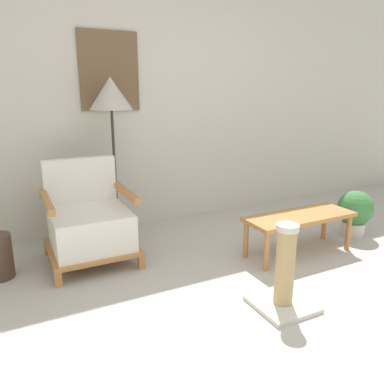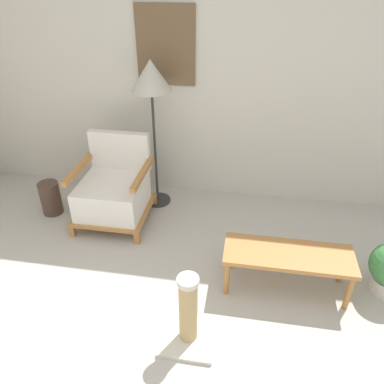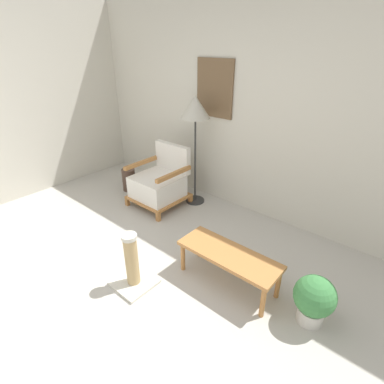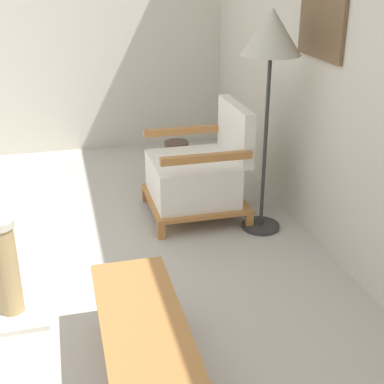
{
  "view_description": "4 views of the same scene",
  "coord_description": "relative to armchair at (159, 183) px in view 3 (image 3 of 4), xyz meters",
  "views": [
    {
      "loc": [
        -1.54,
        -1.21,
        1.37
      ],
      "look_at": [
        -0.17,
        1.5,
        0.55
      ],
      "focal_mm": 35.0,
      "sensor_mm": 36.0,
      "label": 1
    },
    {
      "loc": [
        0.27,
        -1.17,
        2.24
      ],
      "look_at": [
        -0.17,
        1.5,
        0.55
      ],
      "focal_mm": 35.0,
      "sensor_mm": 36.0,
      "label": 2
    },
    {
      "loc": [
        1.81,
        -0.82,
        2.11
      ],
      "look_at": [
        -0.17,
        1.5,
        0.55
      ],
      "focal_mm": 28.0,
      "sensor_mm": 36.0,
      "label": 3
    },
    {
      "loc": [
        2.51,
        0.81,
        1.77
      ],
      "look_at": [
        -0.17,
        1.5,
        0.55
      ],
      "focal_mm": 50.0,
      "sensor_mm": 36.0,
      "label": 4
    }
  ],
  "objects": [
    {
      "name": "ground_plane",
      "position": [
        0.99,
        -1.75,
        -0.32
      ],
      "size": [
        14.0,
        14.0,
        0.0
      ],
      "primitive_type": "plane",
      "color": "#B7B2A8"
    },
    {
      "name": "wall_back",
      "position": [
        0.98,
        0.71,
        1.03
      ],
      "size": [
        8.0,
        0.09,
        2.7
      ],
      "color": "beige",
      "rests_on": "ground_plane"
    },
    {
      "name": "armchair",
      "position": [
        0.0,
        0.0,
        0.0
      ],
      "size": [
        0.68,
        0.69,
        0.82
      ],
      "color": "#B2753D",
      "rests_on": "ground_plane"
    },
    {
      "name": "floor_lamp",
      "position": [
        0.33,
        0.37,
        0.96
      ],
      "size": [
        0.38,
        0.38,
        1.49
      ],
      "color": "#2D2D2D",
      "rests_on": "ground_plane"
    },
    {
      "name": "coffee_table",
      "position": [
        1.63,
        -0.68,
        -0.01
      ],
      "size": [
        0.98,
        0.36,
        0.35
      ],
      "color": "#B2753D",
      "rests_on": "ground_plane"
    },
    {
      "name": "vase",
      "position": [
        -0.69,
        -0.0,
        -0.15
      ],
      "size": [
        0.2,
        0.2,
        0.34
      ],
      "primitive_type": "cylinder",
      "color": "#473328",
      "rests_on": "ground_plane"
    },
    {
      "name": "potted_plant",
      "position": [
        2.41,
        -0.6,
        -0.07
      ],
      "size": [
        0.34,
        0.34,
        0.45
      ],
      "color": "beige",
      "rests_on": "ground_plane"
    },
    {
      "name": "scratching_post",
      "position": [
        0.96,
        -1.28,
        -0.11
      ],
      "size": [
        0.37,
        0.37,
        0.57
      ],
      "color": "beige",
      "rests_on": "ground_plane"
    }
  ]
}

